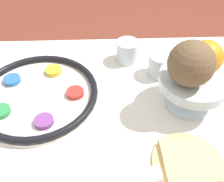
# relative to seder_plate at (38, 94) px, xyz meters

# --- Properties ---
(seder_plate) EXTENTS (0.36, 0.36, 0.03)m
(seder_plate) POSITION_rel_seder_plate_xyz_m (0.00, 0.00, 0.00)
(seder_plate) COLOR silver
(seder_plate) RESTS_ON dining_table
(fruit_stand) EXTENTS (0.19, 0.19, 0.10)m
(fruit_stand) POSITION_rel_seder_plate_xyz_m (0.44, -0.04, 0.06)
(fruit_stand) COLOR silver
(fruit_stand) RESTS_ON dining_table
(orange_fruit) EXTENTS (0.09, 0.09, 0.09)m
(orange_fruit) POSITION_rel_seder_plate_xyz_m (0.47, -0.02, 0.14)
(orange_fruit) COLOR orange
(orange_fruit) RESTS_ON fruit_stand
(coconut) EXTENTS (0.12, 0.12, 0.12)m
(coconut) POSITION_rel_seder_plate_xyz_m (0.42, -0.06, 0.15)
(coconut) COLOR brown
(coconut) RESTS_ON fruit_stand
(bread_plate) EXTENTS (0.17, 0.17, 0.02)m
(bread_plate) POSITION_rel_seder_plate_xyz_m (0.39, -0.24, -0.01)
(bread_plate) COLOR tan
(bread_plate) RESTS_ON dining_table
(cup_near) EXTENTS (0.08, 0.08, 0.07)m
(cup_near) POSITION_rel_seder_plate_xyz_m (0.38, 0.10, 0.02)
(cup_near) COLOR silver
(cup_near) RESTS_ON dining_table
(cup_far) EXTENTS (0.08, 0.08, 0.07)m
(cup_far) POSITION_rel_seder_plate_xyz_m (0.28, 0.18, 0.02)
(cup_far) COLOR silver
(cup_far) RESTS_ON dining_table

